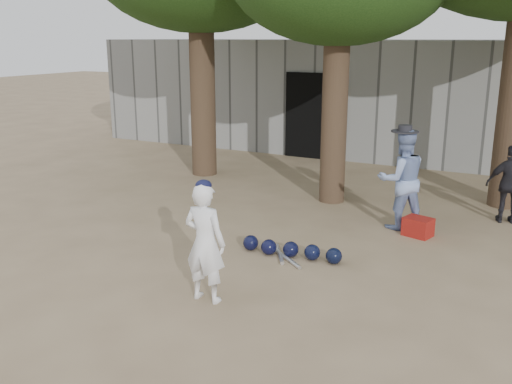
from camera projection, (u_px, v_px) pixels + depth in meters
The scene contains 8 objects.
ground at pixel (183, 271), 7.72m from camera, with size 70.00×70.00×0.00m, color #937C5E.
boy_player at pixel (205, 243), 6.70m from camera, with size 0.53×0.35×1.46m, color white.
spectator_blue at pixel (402, 180), 9.28m from camera, with size 0.80×0.62×1.65m, color #849ACC.
spectator_dark at pixel (511, 184), 9.60m from camera, with size 0.79×0.33×1.34m, color black.
red_bag at pixel (418, 227), 9.07m from camera, with size 0.42×0.32×0.30m, color maroon.
back_building at pixel (387, 94), 16.19m from camera, with size 16.00×5.24×3.00m.
helmet_row at pixel (291, 249), 8.20m from camera, with size 1.51×0.33×0.23m.
bat_pile at pixel (284, 256), 8.18m from camera, with size 0.69×0.69×0.06m.
Camera 1 is at (4.16, -5.92, 3.07)m, focal length 40.00 mm.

